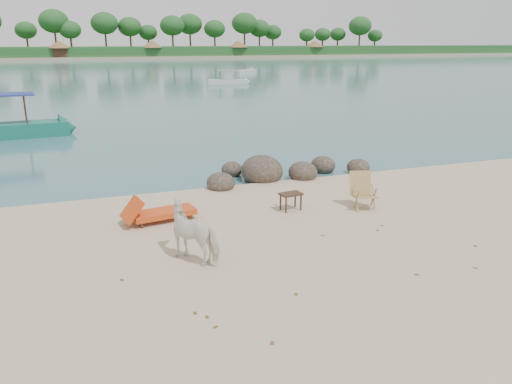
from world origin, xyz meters
TOP-DOWN VIEW (x-y plane):
  - water at (0.00, 90.00)m, footprint 400.00×400.00m
  - far_shore at (0.00, 170.00)m, footprint 420.00×90.00m
  - far_scenery at (0.03, 136.70)m, footprint 420.00×18.00m
  - boulders at (1.82, 6.54)m, footprint 6.28×2.75m
  - cow at (-2.44, 0.68)m, footprint 1.43×1.58m
  - side_table at (0.84, 3.02)m, footprint 0.67×0.49m
  - lounge_chair at (-2.73, 3.36)m, footprint 2.19×1.06m
  - deck_chair at (2.89, 2.41)m, footprint 0.85×0.89m
  - boat_mid at (11.73, 46.26)m, footprint 5.09×2.55m
  - boat_far at (19.13, 62.60)m, footprint 4.93×4.50m
  - dead_leaves at (-0.07, -0.62)m, footprint 8.15×6.65m

SIDE VIEW (x-z plane):
  - water at x=0.00m, z-range 0.00..0.00m
  - far_shore at x=0.00m, z-range -0.70..0.70m
  - dead_leaves at x=-0.07m, z-range 0.00..0.00m
  - boulders at x=1.82m, z-range -0.35..0.75m
  - side_table at x=0.84m, z-range 0.00..0.50m
  - lounge_chair at x=-2.73m, z-range 0.00..0.63m
  - boat_far at x=19.13m, z-range 0.00..0.63m
  - deck_chair at x=2.89m, z-range 0.00..1.04m
  - cow at x=-2.44m, z-range 0.00..1.25m
  - boat_mid at x=11.73m, z-range 0.00..2.44m
  - far_scenery at x=0.03m, z-range -1.61..7.89m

